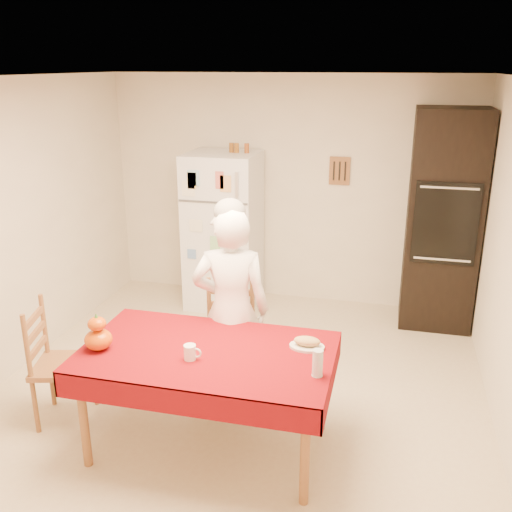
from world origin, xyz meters
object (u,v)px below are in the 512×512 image
(refrigerator, at_px, (224,231))
(oven_cabinet, at_px, (443,221))
(pumpkin_lower, at_px, (98,340))
(wine_glass, at_px, (318,363))
(coffee_mug, at_px, (190,352))
(bread_plate, at_px, (307,347))
(dining_table, at_px, (207,360))
(chair_far, at_px, (228,335))
(seated_woman, at_px, (231,311))
(chair_left, at_px, (53,359))

(refrigerator, distance_m, oven_cabinet, 2.29)
(pumpkin_lower, height_order, wine_glass, wine_glass)
(coffee_mug, height_order, bread_plate, coffee_mug)
(dining_table, height_order, bread_plate, bread_plate)
(refrigerator, distance_m, bread_plate, 2.64)
(oven_cabinet, distance_m, bread_plate, 2.57)
(chair_far, bearing_deg, coffee_mug, -94.75)
(seated_woman, bearing_deg, bread_plate, 140.10)
(seated_woman, height_order, wine_glass, seated_woman)
(seated_woman, xyz_separation_m, coffee_mug, (-0.08, -0.69, -0.00))
(oven_cabinet, relative_size, coffee_mug, 22.00)
(coffee_mug, distance_m, wine_glass, 0.83)
(refrigerator, bearing_deg, chair_far, -71.97)
(refrigerator, bearing_deg, oven_cabinet, 1.18)
(chair_far, bearing_deg, wine_glass, -51.83)
(chair_far, distance_m, wine_glass, 1.27)
(chair_left, bearing_deg, refrigerator, -27.98)
(chair_far, bearing_deg, oven_cabinet, 41.32)
(oven_cabinet, bearing_deg, seated_woman, -129.18)
(refrigerator, bearing_deg, seated_woman, -71.43)
(dining_table, height_order, pumpkin_lower, pumpkin_lower)
(chair_far, relative_size, chair_left, 1.00)
(chair_far, relative_size, coffee_mug, 9.50)
(chair_left, distance_m, pumpkin_lower, 0.64)
(oven_cabinet, relative_size, dining_table, 1.29)
(dining_table, xyz_separation_m, chair_far, (-0.08, 0.74, -0.18))
(oven_cabinet, bearing_deg, pumpkin_lower, -131.01)
(chair_far, height_order, seated_woman, seated_woman)
(dining_table, relative_size, wine_glass, 9.66)
(oven_cabinet, xyz_separation_m, dining_table, (-1.63, -2.55, -0.41))
(coffee_mug, bearing_deg, refrigerator, 102.34)
(refrigerator, xyz_separation_m, dining_table, (0.65, -2.50, -0.16))
(pumpkin_lower, bearing_deg, chair_left, 158.25)
(oven_cabinet, xyz_separation_m, chair_far, (-1.71, -1.80, -0.59))
(pumpkin_lower, relative_size, bread_plate, 0.78)
(chair_far, relative_size, pumpkin_lower, 5.07)
(coffee_mug, relative_size, pumpkin_lower, 0.53)
(pumpkin_lower, bearing_deg, wine_glass, 0.33)
(seated_woman, bearing_deg, oven_cabinet, -140.25)
(oven_cabinet, distance_m, chair_left, 3.84)
(refrigerator, bearing_deg, coffee_mug, -77.66)
(refrigerator, height_order, pumpkin_lower, refrigerator)
(chair_far, bearing_deg, refrigerator, 102.85)
(dining_table, distance_m, bread_plate, 0.68)
(refrigerator, height_order, bread_plate, refrigerator)
(dining_table, bearing_deg, refrigerator, 104.50)
(chair_left, relative_size, coffee_mug, 9.50)
(dining_table, distance_m, wine_glass, 0.79)
(refrigerator, xyz_separation_m, seated_woman, (0.65, -1.95, -0.04))
(dining_table, xyz_separation_m, pumpkin_lower, (-0.71, -0.15, 0.14))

